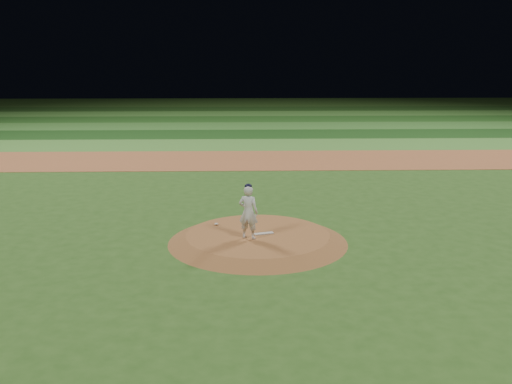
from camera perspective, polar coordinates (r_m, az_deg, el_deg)
name	(u,v)px	position (r m, az deg, el deg)	size (l,w,h in m)	color
ground	(258,242)	(17.60, 0.18, -5.01)	(120.00, 120.00, 0.00)	#2A511A
infield_dirt_band	(250,160)	(31.19, -0.61, 3.21)	(70.00, 6.00, 0.02)	#97552F
outfield_stripe_0	(248,145)	(36.61, -0.76, 4.75)	(70.00, 5.00, 0.02)	#407B2C
outfield_stripe_1	(247,134)	(41.56, -0.86, 5.80)	(70.00, 5.00, 0.02)	#173F14
outfield_stripe_2	(247,126)	(46.52, -0.94, 6.63)	(70.00, 5.00, 0.02)	#346E28
outfield_stripe_3	(246,119)	(51.48, -1.00, 7.30)	(70.00, 5.00, 0.02)	#1F4F19
outfield_stripe_4	(245,114)	(56.46, -1.06, 7.85)	(70.00, 5.00, 0.02)	#3B752A
outfield_stripe_5	(245,109)	(61.43, -1.10, 8.31)	(70.00, 5.00, 0.02)	#1C4014
pitchers_mound	(258,238)	(17.56, 0.18, -4.62)	(5.50, 5.50, 0.25)	brown
pitching_rubber	(264,233)	(17.54, 0.77, -4.17)	(0.61, 0.15, 0.03)	white
rosin_bag	(216,224)	(18.47, -3.99, -3.21)	(0.13, 0.13, 0.07)	silver
pitcher_on_mound	(248,212)	(16.90, -0.77, -1.98)	(0.69, 0.57, 1.68)	silver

